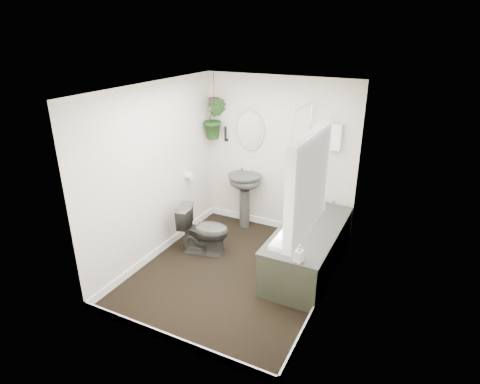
% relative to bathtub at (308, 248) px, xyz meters
% --- Properties ---
extents(floor, '(2.30, 2.80, 0.02)m').
position_rel_bathtub_xyz_m(floor, '(-0.80, -0.50, -0.30)').
color(floor, black).
rests_on(floor, ground).
extents(ceiling, '(2.30, 2.80, 0.02)m').
position_rel_bathtub_xyz_m(ceiling, '(-0.80, -0.50, 2.02)').
color(ceiling, white).
rests_on(ceiling, ground).
extents(wall_back, '(2.30, 0.02, 2.30)m').
position_rel_bathtub_xyz_m(wall_back, '(-0.80, 0.91, 0.86)').
color(wall_back, silver).
rests_on(wall_back, ground).
extents(wall_front, '(2.30, 0.02, 2.30)m').
position_rel_bathtub_xyz_m(wall_front, '(-0.80, -1.91, 0.86)').
color(wall_front, silver).
rests_on(wall_front, ground).
extents(wall_left, '(0.02, 2.80, 2.30)m').
position_rel_bathtub_xyz_m(wall_left, '(-1.96, -0.50, 0.86)').
color(wall_left, silver).
rests_on(wall_left, ground).
extents(wall_right, '(0.02, 2.80, 2.30)m').
position_rel_bathtub_xyz_m(wall_right, '(0.36, -0.50, 0.86)').
color(wall_right, silver).
rests_on(wall_right, ground).
extents(skirting, '(2.30, 2.80, 0.10)m').
position_rel_bathtub_xyz_m(skirting, '(-0.80, -0.50, -0.24)').
color(skirting, white).
rests_on(skirting, floor).
extents(bathtub, '(0.72, 1.72, 0.58)m').
position_rel_bathtub_xyz_m(bathtub, '(0.00, 0.00, 0.00)').
color(bathtub, '#353530').
rests_on(bathtub, floor).
extents(bath_screen, '(0.04, 0.72, 1.40)m').
position_rel_bathtub_xyz_m(bath_screen, '(-0.33, 0.49, 0.99)').
color(bath_screen, silver).
rests_on(bath_screen, bathtub).
extents(shower_box, '(0.20, 0.10, 0.35)m').
position_rel_bathtub_xyz_m(shower_box, '(0.00, 0.84, 1.26)').
color(shower_box, white).
rests_on(shower_box, wall_back).
extents(oval_mirror, '(0.46, 0.03, 0.62)m').
position_rel_bathtub_xyz_m(oval_mirror, '(-1.25, 0.87, 1.21)').
color(oval_mirror, tan).
rests_on(oval_mirror, wall_back).
extents(wall_sconce, '(0.04, 0.04, 0.22)m').
position_rel_bathtub_xyz_m(wall_sconce, '(-1.65, 0.86, 1.11)').
color(wall_sconce, black).
rests_on(wall_sconce, wall_back).
extents(toilet_roll_holder, '(0.11, 0.11, 0.11)m').
position_rel_bathtub_xyz_m(toilet_roll_holder, '(-1.90, 0.20, 0.61)').
color(toilet_roll_holder, white).
rests_on(toilet_roll_holder, wall_left).
extents(window_recess, '(0.08, 1.00, 0.90)m').
position_rel_bathtub_xyz_m(window_recess, '(0.29, -1.20, 1.36)').
color(window_recess, white).
rests_on(window_recess, wall_right).
extents(window_sill, '(0.18, 1.00, 0.04)m').
position_rel_bathtub_xyz_m(window_sill, '(0.22, -1.20, 0.94)').
color(window_sill, white).
rests_on(window_sill, wall_right).
extents(window_blinds, '(0.01, 0.86, 0.76)m').
position_rel_bathtub_xyz_m(window_blinds, '(0.24, -1.20, 1.36)').
color(window_blinds, white).
rests_on(window_blinds, wall_right).
extents(toilet, '(0.76, 0.56, 0.69)m').
position_rel_bathtub_xyz_m(toilet, '(-1.40, -0.25, 0.05)').
color(toilet, '#353530').
rests_on(toilet, floor).
extents(pedestal_sink, '(0.58, 0.52, 0.86)m').
position_rel_bathtub_xyz_m(pedestal_sink, '(-1.25, 0.71, 0.14)').
color(pedestal_sink, '#353530').
rests_on(pedestal_sink, floor).
extents(sill_plant, '(0.22, 0.19, 0.22)m').
position_rel_bathtub_xyz_m(sill_plant, '(0.23, -0.92, 1.07)').
color(sill_plant, black).
rests_on(sill_plant, window_sill).
extents(hanging_plant, '(0.42, 0.40, 0.61)m').
position_rel_bathtub_xyz_m(hanging_plant, '(-1.77, 0.75, 1.35)').
color(hanging_plant, black).
rests_on(hanging_plant, ceiling).
extents(soap_bottle, '(0.11, 0.11, 0.20)m').
position_rel_bathtub_xyz_m(soap_bottle, '(0.12, -0.79, 0.39)').
color(soap_bottle, '#2E2929').
rests_on(soap_bottle, bathtub).
extents(hanging_pot, '(0.16, 0.16, 0.12)m').
position_rel_bathtub_xyz_m(hanging_pot, '(-1.77, 0.75, 1.59)').
color(hanging_pot, '#2D271E').
rests_on(hanging_pot, ceiling).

